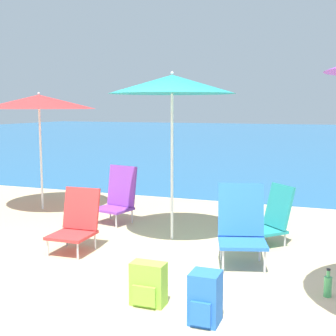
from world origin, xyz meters
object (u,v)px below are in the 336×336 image
at_px(beach_chair_teal, 271,218).
at_px(backpack_blue, 205,298).
at_px(beach_umbrella_teal, 172,85).
at_px(backpack_lime, 148,284).
at_px(beach_chair_red, 77,222).
at_px(beach_chair_blue, 242,225).
at_px(beach_chair_purple, 118,196).
at_px(water_bottle, 328,286).
at_px(beach_umbrella_red, 39,102).

relative_size(beach_chair_teal, backpack_blue, 1.79).
height_order(beach_umbrella_teal, beach_chair_teal, beach_umbrella_teal).
bearing_deg(backpack_lime, backpack_blue, -15.78).
bearing_deg(beach_chair_red, beach_chair_teal, 24.82).
distance_m(beach_umbrella_teal, beach_chair_blue, 2.03).
distance_m(backpack_blue, backpack_lime, 0.60).
relative_size(beach_chair_red, backpack_blue, 1.77).
relative_size(beach_chair_blue, beach_chair_teal, 1.17).
bearing_deg(beach_chair_purple, backpack_blue, -38.82).
distance_m(beach_chair_purple, water_bottle, 3.67).
xyz_separation_m(beach_umbrella_teal, beach_chair_teal, (1.27, 0.25, -1.71)).
relative_size(beach_chair_red, backpack_lime, 1.95).
bearing_deg(beach_umbrella_teal, beach_chair_purple, 151.10).
height_order(beach_umbrella_teal, beach_chair_purple, beach_umbrella_teal).
height_order(beach_umbrella_teal, beach_chair_blue, beach_umbrella_teal).
relative_size(beach_umbrella_red, beach_chair_red, 2.64).
relative_size(beach_chair_teal, beach_chair_purple, 0.89).
bearing_deg(beach_chair_blue, beach_umbrella_red, 140.61).
bearing_deg(beach_umbrella_red, backpack_lime, -42.61).
bearing_deg(beach_chair_blue, beach_umbrella_teal, 132.65).
xyz_separation_m(beach_chair_blue, beach_chair_purple, (-2.17, 1.24, -0.04)).
bearing_deg(backpack_blue, beach_chair_blue, 91.04).
bearing_deg(beach_chair_purple, beach_umbrella_red, -178.90).
relative_size(beach_umbrella_teal, backpack_lime, 5.67).
bearing_deg(beach_umbrella_red, beach_chair_blue, -22.67).
xyz_separation_m(beach_umbrella_red, water_bottle, (4.77, -2.25, -1.74)).
bearing_deg(backpack_lime, beach_chair_red, 140.99).
xyz_separation_m(beach_chair_teal, water_bottle, (0.75, -1.53, -0.24)).
xyz_separation_m(beach_umbrella_red, beach_chair_teal, (4.02, -0.71, -1.50)).
distance_m(beach_chair_red, water_bottle, 3.00).
bearing_deg(beach_chair_blue, backpack_lime, -127.88).
xyz_separation_m(beach_chair_teal, backpack_blue, (-0.18, -2.45, -0.13)).
xyz_separation_m(beach_chair_purple, water_bottle, (3.13, -1.89, -0.30)).
height_order(beach_umbrella_red, beach_chair_blue, beach_umbrella_red).
xyz_separation_m(beach_umbrella_teal, backpack_blue, (1.09, -2.20, -1.84)).
xyz_separation_m(beach_umbrella_teal, beach_chair_blue, (1.07, -0.63, -1.61)).
bearing_deg(water_bottle, beach_chair_blue, 145.63).
xyz_separation_m(backpack_blue, water_bottle, (0.93, 0.92, -0.11)).
bearing_deg(beach_chair_red, beach_chair_blue, 4.76).
relative_size(backpack_lime, water_bottle, 1.44).
height_order(beach_chair_teal, beach_chair_purple, beach_chair_purple).
bearing_deg(beach_chair_teal, beach_chair_blue, -58.48).
height_order(beach_chair_red, beach_chair_teal, beach_chair_teal).
xyz_separation_m(beach_chair_blue, backpack_lime, (-0.55, -1.41, -0.25)).
relative_size(beach_umbrella_teal, beach_chair_red, 2.91).
height_order(beach_umbrella_teal, water_bottle, beach_umbrella_teal).
distance_m(beach_chair_red, beach_chair_blue, 2.02).
bearing_deg(beach_umbrella_teal, backpack_lime, -75.71).
xyz_separation_m(beach_umbrella_teal, beach_chair_red, (-0.94, -0.86, -1.69)).
bearing_deg(beach_chair_red, beach_umbrella_teal, 40.73).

